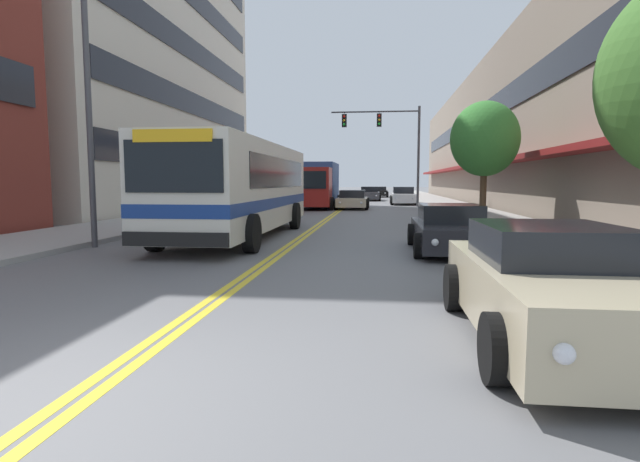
{
  "coord_description": "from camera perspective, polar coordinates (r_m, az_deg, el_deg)",
  "views": [
    {
      "loc": [
        2.48,
        -4.08,
        1.81
      ],
      "look_at": [
        -1.1,
        25.94,
        -1.21
      ],
      "focal_mm": 28.0,
      "sensor_mm": 36.0,
      "label": 1
    }
  ],
  "objects": [
    {
      "name": "box_truck",
      "position": [
        33.89,
        -0.21,
        5.33
      ],
      "size": [
        2.54,
        7.2,
        3.08
      ],
      "color": "maroon",
      "rests_on": "ground_plane"
    },
    {
      "name": "street_tree_right_mid",
      "position": [
        22.13,
        18.31,
        9.93
      ],
      "size": [
        2.82,
        2.82,
        4.98
      ],
      "color": "brown",
      "rests_on": "sidewalk_right"
    },
    {
      "name": "storefront_row_right",
      "position": [
        42.7,
        22.26,
        9.89
      ],
      "size": [
        9.1,
        68.0,
        10.5
      ],
      "color": "gray",
      "rests_on": "ground_plane"
    },
    {
      "name": "car_beige_parked_right_foreground",
      "position": [
        6.22,
        24.89,
        -5.83
      ],
      "size": [
        1.98,
        4.31,
        1.32
      ],
      "color": "#BCAD89",
      "rests_on": "ground_plane"
    },
    {
      "name": "sidewalk_right",
      "position": [
        41.41,
        13.71,
        3.13
      ],
      "size": [
        3.89,
        106.0,
        0.14
      ],
      "color": "#9E9B96",
      "rests_on": "ground_plane"
    },
    {
      "name": "car_champagne_moving_lead",
      "position": [
        32.97,
        3.73,
        3.55
      ],
      "size": [
        2.16,
        4.34,
        1.24
      ],
      "color": "beige",
      "rests_on": "ground_plane"
    },
    {
      "name": "car_slate_blue_parked_left_far",
      "position": [
        27.97,
        -7.24,
        3.1
      ],
      "size": [
        2.04,
        4.77,
        1.19
      ],
      "color": "#475675",
      "rests_on": "ground_plane"
    },
    {
      "name": "street_lamp_left_near",
      "position": [
        15.22,
        -24.35,
        17.82
      ],
      "size": [
        1.99,
        0.28,
        8.81
      ],
      "color": "#47474C",
      "rests_on": "ground_plane"
    },
    {
      "name": "car_silver_parked_left_near",
      "position": [
        33.91,
        -4.88,
        3.57
      ],
      "size": [
        2.16,
        4.83,
        1.19
      ],
      "color": "#B7B7BC",
      "rests_on": "ground_plane"
    },
    {
      "name": "car_charcoal_parked_right_far",
      "position": [
        13.29,
        14.67,
        0.13
      ],
      "size": [
        2.01,
        4.24,
        1.22
      ],
      "color": "#232328",
      "rests_on": "ground_plane"
    },
    {
      "name": "centre_line",
      "position": [
        41.19,
        3.35,
        3.17
      ],
      "size": [
        0.34,
        106.0,
        0.01
      ],
      "color": "yellow",
      "rests_on": "ground_plane"
    },
    {
      "name": "sidewalk_left",
      "position": [
        42.29,
        -6.78,
        3.3
      ],
      "size": [
        3.89,
        106.0,
        0.14
      ],
      "color": "#9E9B96",
      "rests_on": "ground_plane"
    },
    {
      "name": "car_dark_grey_moving_third",
      "position": [
        47.71,
        5.7,
        4.23
      ],
      "size": [
        2.11,
        4.87,
        1.31
      ],
      "color": "#38383D",
      "rests_on": "ground_plane"
    },
    {
      "name": "ground_plane",
      "position": [
        41.19,
        3.35,
        3.17
      ],
      "size": [
        240.0,
        240.0,
        0.0
      ],
      "primitive_type": "plane",
      "color": "slate"
    },
    {
      "name": "city_bus",
      "position": [
        16.55,
        -8.95,
        5.22
      ],
      "size": [
        2.86,
        10.7,
        2.99
      ],
      "color": "silver",
      "rests_on": "ground_plane"
    },
    {
      "name": "car_white_parked_right_mid",
      "position": [
        39.83,
        9.5,
        3.94
      ],
      "size": [
        2.04,
        4.52,
        1.38
      ],
      "color": "white",
      "rests_on": "ground_plane"
    },
    {
      "name": "traffic_signal_mast",
      "position": [
        36.55,
        7.95,
        10.74
      ],
      "size": [
        6.33,
        0.38,
        7.11
      ],
      "color": "#47474C",
      "rests_on": "ground_plane"
    },
    {
      "name": "car_black_moving_second",
      "position": [
        58.58,
        6.83,
        4.45
      ],
      "size": [
        2.01,
        4.76,
        1.2
      ],
      "color": "black",
      "rests_on": "ground_plane"
    }
  ]
}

